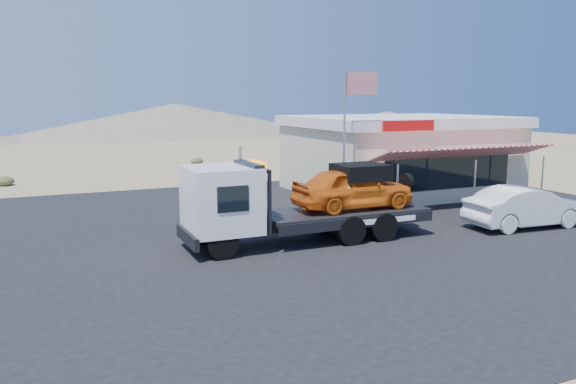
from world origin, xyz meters
The scene contains 7 objects.
ground centered at (0.00, 0.00, 0.00)m, with size 120.00×120.00×0.00m, color olive.
asphalt_lot centered at (2.00, 3.00, 0.01)m, with size 32.00×24.00×0.02m, color black.
tow_truck centered at (1.42, 1.50, 1.52)m, with size 8.41×2.49×2.81m.
white_sedan centered at (10.02, 0.00, 0.80)m, with size 1.64×4.70×1.55m, color silver.
jerky_store centered at (10.50, 8.97, 1.99)m, with size 10.40×9.97×3.90m.
flagpole centered at (4.93, 4.50, 3.76)m, with size 1.55×0.10×6.00m.
distant_hills centered at (-9.77, 55.14, 1.89)m, with size 126.00×48.00×4.20m.
Camera 1 is at (-6.59, -15.26, 4.82)m, focal length 35.00 mm.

